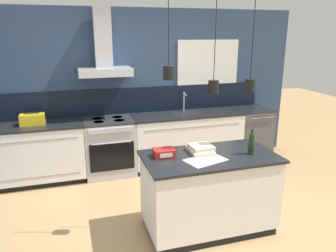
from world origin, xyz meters
TOP-DOWN VIEW (x-y plane):
  - ground_plane at (0.00, 0.00)m, footprint 16.00×16.00m
  - wall_back at (-0.02, 2.00)m, footprint 5.60×2.31m
  - counter_run_left at (-1.65, 1.69)m, footprint 1.44×0.64m
  - counter_run_sink at (0.77, 1.69)m, footprint 1.87×0.64m
  - oven_range at (-0.55, 1.69)m, footprint 0.78×0.66m
  - dishwasher at (2.00, 1.69)m, footprint 0.60×0.65m
  - kitchen_island at (0.34, -0.21)m, footprint 1.49×0.80m
  - bottle_on_island at (0.79, -0.30)m, footprint 0.07×0.07m
  - book_stack at (0.27, -0.08)m, footprint 0.27×0.35m
  - red_supply_box at (-0.16, -0.09)m, footprint 0.23×0.18m
  - paper_pile at (0.23, -0.33)m, footprint 0.48×0.38m
  - yellow_toolbox at (-1.65, 1.69)m, footprint 0.34×0.18m

SIDE VIEW (x-z plane):
  - ground_plane at x=0.00m, z-range 0.00..0.00m
  - oven_range at x=-0.55m, z-range 0.00..0.91m
  - dishwasher at x=2.00m, z-range 0.00..0.91m
  - kitchen_island at x=0.34m, z-range 0.00..0.91m
  - counter_run_left at x=-1.65m, z-range 0.01..0.92m
  - counter_run_sink at x=0.77m, z-range -0.16..1.08m
  - paper_pile at x=0.23m, z-range 0.91..0.92m
  - book_stack at x=0.27m, z-range 0.91..0.99m
  - red_supply_box at x=-0.16m, z-range 0.91..1.00m
  - yellow_toolbox at x=-1.65m, z-range 0.90..1.09m
  - bottle_on_island at x=0.79m, z-range 0.88..1.17m
  - wall_back at x=-0.02m, z-range 0.06..2.66m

